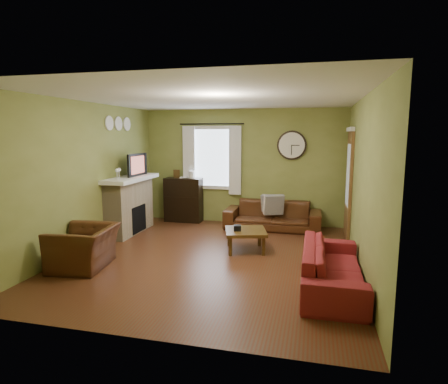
% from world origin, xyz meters
% --- Properties ---
extents(floor, '(4.60, 5.20, 0.00)m').
position_xyz_m(floor, '(0.00, 0.00, 0.00)').
color(floor, '#4B2716').
rests_on(floor, ground).
extents(ceiling, '(4.60, 5.20, 0.00)m').
position_xyz_m(ceiling, '(0.00, 0.00, 2.60)').
color(ceiling, white).
rests_on(ceiling, ground).
extents(wall_left, '(0.00, 5.20, 2.60)m').
position_xyz_m(wall_left, '(-2.30, 0.00, 1.30)').
color(wall_left, olive).
rests_on(wall_left, ground).
extents(wall_right, '(0.00, 5.20, 2.60)m').
position_xyz_m(wall_right, '(2.30, 0.00, 1.30)').
color(wall_right, olive).
rests_on(wall_right, ground).
extents(wall_back, '(4.60, 0.00, 2.60)m').
position_xyz_m(wall_back, '(0.00, 2.60, 1.30)').
color(wall_back, olive).
rests_on(wall_back, ground).
extents(wall_front, '(4.60, 0.00, 2.60)m').
position_xyz_m(wall_front, '(0.00, -2.60, 1.30)').
color(wall_front, olive).
rests_on(wall_front, ground).
extents(fireplace, '(0.40, 1.40, 1.10)m').
position_xyz_m(fireplace, '(-2.10, 1.15, 0.55)').
color(fireplace, tan).
rests_on(fireplace, floor).
extents(firebox, '(0.04, 0.60, 0.55)m').
position_xyz_m(firebox, '(-1.91, 1.15, 0.30)').
color(firebox, black).
rests_on(firebox, fireplace).
extents(mantel, '(0.58, 1.60, 0.08)m').
position_xyz_m(mantel, '(-2.07, 1.15, 1.14)').
color(mantel, white).
rests_on(mantel, fireplace).
extents(tv, '(0.08, 0.60, 0.35)m').
position_xyz_m(tv, '(-2.05, 1.30, 1.35)').
color(tv, black).
rests_on(tv, mantel).
extents(tv_screen, '(0.02, 0.62, 0.36)m').
position_xyz_m(tv_screen, '(-1.97, 1.30, 1.41)').
color(tv_screen, '#994C3F').
rests_on(tv_screen, mantel).
extents(medallion_left, '(0.28, 0.28, 0.03)m').
position_xyz_m(medallion_left, '(-2.28, 0.80, 2.25)').
color(medallion_left, white).
rests_on(medallion_left, wall_left).
extents(medallion_mid, '(0.28, 0.28, 0.03)m').
position_xyz_m(medallion_mid, '(-2.28, 1.15, 2.25)').
color(medallion_mid, white).
rests_on(medallion_mid, wall_left).
extents(medallion_right, '(0.28, 0.28, 0.03)m').
position_xyz_m(medallion_right, '(-2.28, 1.50, 2.25)').
color(medallion_right, white).
rests_on(medallion_right, wall_left).
extents(window_pane, '(1.00, 0.02, 1.30)m').
position_xyz_m(window_pane, '(-0.70, 2.58, 1.50)').
color(window_pane, silver).
rests_on(window_pane, wall_back).
extents(curtain_rod, '(0.03, 0.03, 1.50)m').
position_xyz_m(curtain_rod, '(-0.70, 2.48, 2.27)').
color(curtain_rod, black).
rests_on(curtain_rod, wall_back).
extents(curtain_left, '(0.28, 0.04, 1.55)m').
position_xyz_m(curtain_left, '(-1.25, 2.48, 1.45)').
color(curtain_left, silver).
rests_on(curtain_left, wall_back).
extents(curtain_right, '(0.28, 0.04, 1.55)m').
position_xyz_m(curtain_right, '(-0.15, 2.48, 1.45)').
color(curtain_right, silver).
rests_on(curtain_right, wall_back).
extents(wall_clock, '(0.64, 0.06, 0.64)m').
position_xyz_m(wall_clock, '(1.10, 2.55, 1.80)').
color(wall_clock, white).
rests_on(wall_clock, wall_back).
extents(door, '(0.05, 0.90, 2.10)m').
position_xyz_m(door, '(2.27, 1.85, 1.05)').
color(door, brown).
rests_on(door, floor).
extents(bookshelf, '(0.87, 0.37, 1.03)m').
position_xyz_m(bookshelf, '(-1.37, 2.40, 0.51)').
color(bookshelf, black).
rests_on(bookshelf, floor).
extents(book, '(0.21, 0.25, 0.02)m').
position_xyz_m(book, '(-1.45, 2.40, 0.96)').
color(book, '#412C10').
rests_on(book, bookshelf).
extents(sofa_brown, '(2.05, 0.80, 0.60)m').
position_xyz_m(sofa_brown, '(0.75, 2.17, 0.30)').
color(sofa_brown, '#3D1E0E').
rests_on(sofa_brown, floor).
extents(pillow_left, '(0.44, 0.28, 0.42)m').
position_xyz_m(pillow_left, '(0.78, 2.08, 0.55)').
color(pillow_left, gray).
rests_on(pillow_left, sofa_brown).
extents(pillow_right, '(0.39, 0.24, 0.37)m').
position_xyz_m(pillow_right, '(0.69, 2.18, 0.55)').
color(pillow_right, gray).
rests_on(pillow_right, sofa_brown).
extents(sofa_red, '(0.77, 1.97, 0.58)m').
position_xyz_m(sofa_red, '(1.88, -0.81, 0.29)').
color(sofa_red, maroon).
rests_on(sofa_red, floor).
extents(armchair, '(0.97, 1.07, 0.63)m').
position_xyz_m(armchair, '(-1.80, -0.92, 0.31)').
color(armchair, '#3D1E0E').
rests_on(armchair, floor).
extents(coffee_table, '(0.86, 0.86, 0.37)m').
position_xyz_m(coffee_table, '(0.47, 0.51, 0.19)').
color(coffee_table, '#412C10').
rests_on(coffee_table, floor).
extents(tissue_box, '(0.15, 0.15, 0.10)m').
position_xyz_m(tissue_box, '(0.33, 0.42, 0.40)').
color(tissue_box, black).
rests_on(tissue_box, coffee_table).
extents(wine_glass_a, '(0.07, 0.07, 0.21)m').
position_xyz_m(wine_glass_a, '(-2.05, 0.61, 1.28)').
color(wine_glass_a, white).
rests_on(wine_glass_a, mantel).
extents(wine_glass_b, '(0.08, 0.08, 0.21)m').
position_xyz_m(wine_glass_b, '(-2.05, 0.69, 1.29)').
color(wine_glass_b, white).
rests_on(wine_glass_b, mantel).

